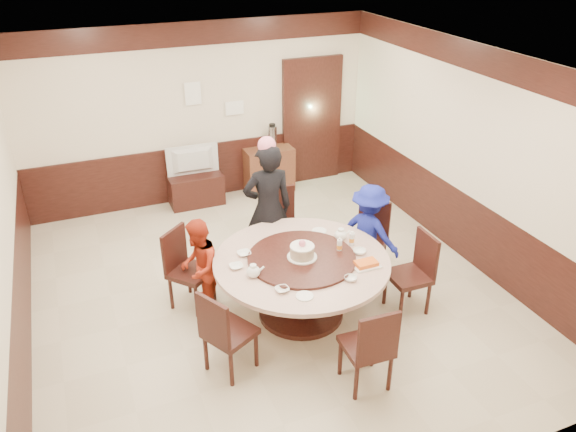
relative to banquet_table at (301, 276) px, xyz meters
name	(u,v)px	position (x,y,z in m)	size (l,w,h in m)	color
room	(268,214)	(-0.18, 0.56, 0.55)	(6.00, 6.04, 2.84)	beige
banquet_table	(301,276)	(0.00, 0.00, 0.00)	(1.97, 1.97, 0.78)	black
chair_0	(367,252)	(1.14, 0.49, -0.23)	(0.62, 0.62, 0.97)	black
chair_1	(284,237)	(0.29, 1.25, -0.23)	(0.47, 0.48, 0.97)	black
chair_2	(190,282)	(-1.13, 0.68, -0.23)	(0.62, 0.62, 0.97)	black
chair_3	(229,345)	(-1.03, -0.56, -0.23)	(0.60, 0.60, 0.97)	black
chair_4	(366,359)	(0.14, -1.26, -0.23)	(0.46, 0.47, 0.97)	black
chair_5	(409,287)	(1.20, -0.38, -0.23)	(0.46, 0.45, 0.97)	black
person_standing	(268,209)	(0.01, 1.08, 0.34)	(0.63, 0.42, 1.74)	black
person_red	(199,267)	(-1.05, 0.53, 0.05)	(0.57, 0.44, 1.17)	#B22E17
person_blue	(369,233)	(1.10, 0.42, 0.10)	(0.82, 0.47, 1.28)	navy
birthday_cake	(302,251)	(0.00, 0.00, 0.32)	(0.33, 0.33, 0.22)	white
teapot_left	(253,272)	(-0.61, -0.12, 0.28)	(0.17, 0.15, 0.13)	white
teapot_right	(341,235)	(0.60, 0.23, 0.28)	(0.17, 0.15, 0.13)	white
bowl_0	(244,253)	(-0.56, 0.33, 0.24)	(0.15, 0.15, 0.04)	white
bowl_1	(351,279)	(0.31, -0.57, 0.24)	(0.14, 0.14, 0.04)	white
bowl_2	(282,290)	(-0.42, -0.48, 0.23)	(0.14, 0.14, 0.04)	white
bowl_3	(359,252)	(0.65, -0.13, 0.24)	(0.15, 0.15, 0.05)	white
bowl_4	(236,266)	(-0.73, 0.11, 0.23)	(0.15, 0.15, 0.04)	white
saucer_near	(305,296)	(-0.25, -0.65, 0.22)	(0.18, 0.18, 0.01)	white
saucer_far	(319,231)	(0.45, 0.50, 0.22)	(0.18, 0.18, 0.01)	white
shrimp_platter	(366,264)	(0.59, -0.40, 0.24)	(0.30, 0.20, 0.06)	white
bottle_0	(339,246)	(0.46, -0.02, 0.30)	(0.06, 0.06, 0.16)	white
bottle_1	(352,239)	(0.66, 0.06, 0.30)	(0.06, 0.06, 0.16)	white
tv_stand	(196,189)	(-0.41, 3.30, -0.28)	(0.85, 0.45, 0.50)	black
television	(194,161)	(-0.41, 3.30, 0.20)	(0.83, 0.11, 0.48)	gray
side_cabinet	(269,170)	(0.86, 3.33, -0.16)	(0.80, 0.40, 0.75)	brown
thermos	(272,137)	(0.92, 3.33, 0.41)	(0.15, 0.15, 0.38)	silver
notice_left	(193,94)	(-0.29, 3.50, 1.22)	(0.25, 0.00, 0.35)	white
notice_right	(235,108)	(0.36, 3.50, 0.92)	(0.30, 0.00, 0.22)	white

